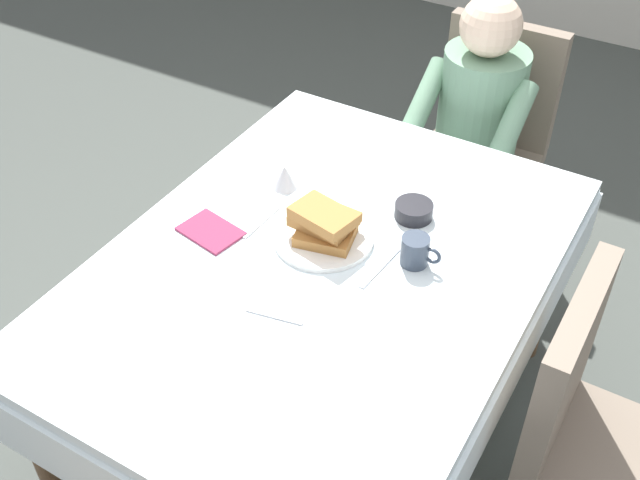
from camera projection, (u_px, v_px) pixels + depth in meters
ground_plane at (322, 428)px, 2.55m from camera, size 14.00×14.00×0.00m
dining_table_main at (322, 286)px, 2.13m from camera, size 1.12×1.52×0.74m
chair_diner at (486, 131)px, 2.96m from camera, size 0.44×0.45×0.93m
diner_person at (475, 118)px, 2.76m from camera, size 0.40×0.43×1.12m
chair_right_side at (591, 431)px, 1.91m from camera, size 0.45×0.44×0.93m
plate_breakfast at (324, 237)px, 2.14m from camera, size 0.28×0.28×0.02m
breakfast_stack at (325, 223)px, 2.10m from camera, size 0.19×0.17×0.10m
cup_coffee at (416, 251)px, 2.04m from camera, size 0.11×0.08×0.08m
bowl_butter at (414, 211)px, 2.20m from camera, size 0.11×0.11×0.04m
syrup_pitcher at (285, 177)px, 2.30m from camera, size 0.08×0.08×0.07m
fork_left_of_plate at (263, 221)px, 2.20m from camera, size 0.02×0.18×0.00m
knife_right_of_plate at (381, 266)px, 2.05m from camera, size 0.03×0.20×0.00m
spoon_near_edge at (273, 315)px, 1.91m from camera, size 0.15×0.04×0.00m
napkin_folded at (211, 231)px, 2.16m from camera, size 0.19×0.15×0.01m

